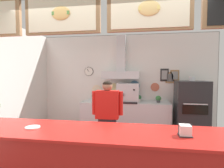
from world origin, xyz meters
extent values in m
cube|color=gray|center=(0.00, 2.72, 1.37)|extent=(4.83, 0.12, 2.75)
cube|color=white|center=(0.00, 2.65, 1.37)|extent=(4.79, 0.01, 2.71)
cylinder|color=black|center=(-1.04, 2.64, 1.73)|extent=(0.25, 0.02, 0.25)
cylinder|color=white|center=(-1.04, 2.63, 1.73)|extent=(0.24, 0.01, 0.24)
cube|color=black|center=(-1.07, 2.62, 1.76)|extent=(0.06, 0.01, 0.08)
cylinder|color=beige|center=(-0.81, 2.64, 1.20)|extent=(0.29, 0.02, 0.29)
cylinder|color=beige|center=(-0.32, 2.64, 1.27)|extent=(0.26, 0.02, 0.26)
cylinder|color=teal|center=(0.26, 2.64, 1.33)|extent=(0.28, 0.02, 0.28)
cylinder|color=#C1664C|center=(0.82, 2.64, 1.30)|extent=(0.23, 0.02, 0.23)
cube|color=#997047|center=(1.33, 2.64, 1.62)|extent=(0.22, 0.02, 0.29)
cube|color=gray|center=(1.33, 2.63, 1.62)|extent=(0.16, 0.01, 0.21)
cube|color=black|center=(1.06, 2.64, 1.63)|extent=(0.21, 0.02, 0.34)
cube|color=gray|center=(1.06, 2.63, 1.63)|extent=(0.15, 0.01, 0.24)
cube|color=#997047|center=(1.21, 2.64, 1.56)|extent=(0.22, 0.02, 0.29)
cube|color=#585858|center=(1.21, 2.63, 1.56)|extent=(0.16, 0.01, 0.21)
cube|color=silver|center=(-0.10, 2.45, 1.63)|extent=(0.99, 0.42, 0.20)
cube|color=silver|center=(-0.10, 2.54, 2.21)|extent=(0.24, 0.24, 0.97)
cube|color=olive|center=(-0.54, -0.22, 2.41)|extent=(1.00, 0.05, 0.48)
cube|color=beige|center=(-0.54, -0.25, 2.41)|extent=(0.90, 0.01, 0.43)
ellipsoid|color=#DBAD60|center=(-0.54, -0.26, 2.42)|extent=(0.25, 0.04, 0.17)
cube|color=#51843D|center=(-0.54, -0.27, 2.42)|extent=(0.23, 0.01, 0.04)
cube|color=olive|center=(0.54, -0.22, 2.41)|extent=(1.00, 0.05, 0.48)
cube|color=beige|center=(0.54, -0.25, 2.41)|extent=(0.90, 0.01, 0.43)
ellipsoid|color=#E5BC70|center=(0.54, -0.26, 2.42)|extent=(0.25, 0.04, 0.18)
cube|color=#E5C666|center=(0.54, -0.27, 2.42)|extent=(0.24, 0.01, 0.05)
cube|color=red|center=(0.00, -0.47, 1.00)|extent=(4.30, 0.76, 0.03)
cube|color=silver|center=(0.03, 2.32, 0.46)|extent=(2.29, 0.64, 0.92)
cube|color=#9FA1A5|center=(0.03, 2.32, 0.17)|extent=(2.17, 0.59, 0.02)
cube|color=#232326|center=(1.63, 2.10, 0.75)|extent=(0.72, 0.63, 1.49)
cube|color=black|center=(1.63, 1.77, 0.87)|extent=(0.54, 0.02, 0.20)
cube|color=silver|center=(1.63, 1.76, 1.00)|extent=(0.50, 0.02, 0.02)
cylinder|color=silver|center=(1.63, 2.10, 1.54)|extent=(0.14, 0.14, 0.10)
cube|color=#232328|center=(-0.17, 0.92, 0.41)|extent=(0.33, 0.21, 0.82)
cube|color=red|center=(-0.17, 0.92, 1.08)|extent=(0.44, 0.23, 0.53)
cylinder|color=red|center=(0.08, 0.93, 1.11)|extent=(0.08, 0.08, 0.45)
cylinder|color=red|center=(-0.43, 0.91, 1.11)|extent=(0.08, 0.08, 0.45)
sphere|color=#997056|center=(-0.17, 0.92, 1.43)|extent=(0.19, 0.19, 0.19)
ellipsoid|color=black|center=(-0.17, 0.92, 1.47)|extent=(0.18, 0.18, 0.10)
cube|color=silver|center=(0.11, 2.30, 1.17)|extent=(0.56, 0.45, 0.49)
cylinder|color=#4C4C51|center=(-0.01, 2.04, 1.14)|extent=(0.06, 0.06, 0.06)
cube|color=black|center=(0.11, 2.03, 0.94)|extent=(0.51, 0.10, 0.04)
sphere|color=black|center=(0.28, 2.05, 1.27)|extent=(0.04, 0.04, 0.04)
cylinder|color=beige|center=(-0.38, 2.30, 0.97)|extent=(0.10, 0.10, 0.10)
ellipsoid|color=#2D6638|center=(-0.38, 2.30, 1.09)|extent=(0.18, 0.18, 0.17)
cylinder|color=#4C4C51|center=(0.89, 2.35, 0.95)|extent=(0.09, 0.09, 0.06)
ellipsoid|color=#387A3D|center=(0.89, 2.35, 1.03)|extent=(0.14, 0.14, 0.13)
cylinder|color=beige|center=(-0.80, 2.31, 0.97)|extent=(0.09, 0.09, 0.10)
ellipsoid|color=#47894C|center=(-0.80, 2.31, 1.07)|extent=(0.14, 0.14, 0.13)
cylinder|color=beige|center=(0.39, 2.34, 0.96)|extent=(0.09, 0.09, 0.08)
ellipsoid|color=#2D6638|center=(0.39, 2.34, 1.05)|extent=(0.13, 0.13, 0.11)
cylinder|color=white|center=(-0.82, -0.49, 1.02)|extent=(0.17, 0.17, 0.01)
cube|color=#262628|center=(0.92, -0.50, 1.02)|extent=(0.13, 0.13, 0.01)
cylinder|color=#262628|center=(0.85, -0.50, 1.08)|extent=(0.01, 0.01, 0.13)
cylinder|color=#262628|center=(0.98, -0.50, 1.08)|extent=(0.01, 0.01, 0.13)
cube|color=white|center=(0.92, -0.50, 1.07)|extent=(0.11, 0.11, 0.11)
camera|label=1|loc=(0.47, -2.48, 1.66)|focal=29.50mm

